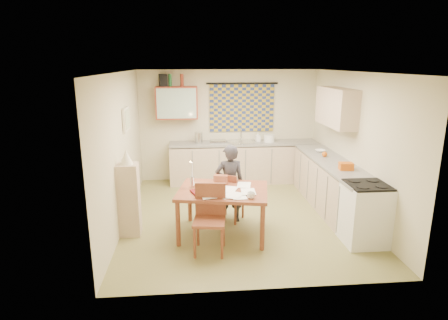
{
  "coord_description": "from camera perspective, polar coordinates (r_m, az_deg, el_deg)",
  "views": [
    {
      "loc": [
        -0.85,
        -6.16,
        2.65
      ],
      "look_at": [
        -0.28,
        0.2,
        0.98
      ],
      "focal_mm": 30.0,
      "sensor_mm": 36.0,
      "label": 1
    }
  ],
  "objects": [
    {
      "name": "dish_rack",
      "position": [
        8.31,
        -0.92,
        2.85
      ],
      "size": [
        0.35,
        0.31,
        0.06
      ],
      "primitive_type": "cube",
      "rotation": [
        0.0,
        0.0,
        -0.01
      ],
      "color": "silver",
      "rests_on": "counter_back"
    },
    {
      "name": "kettle",
      "position": [
        8.27,
        -3.89,
        3.4
      ],
      "size": [
        0.19,
        0.19,
        0.24
      ],
      "primitive_type": "cylinder",
      "rotation": [
        0.0,
        0.0,
        0.08
      ],
      "color": "silver",
      "rests_on": "counter_back"
    },
    {
      "name": "stove",
      "position": [
        6.0,
        20.66,
        -7.67
      ],
      "size": [
        0.6,
        0.6,
        0.94
      ],
      "color": "white",
      "rests_on": "floor"
    },
    {
      "name": "letter_rack",
      "position": [
        5.98,
        -0.51,
        -3.06
      ],
      "size": [
        0.24,
        0.15,
        0.16
      ],
      "primitive_type": "cube",
      "rotation": [
        0.0,
        0.0,
        -0.26
      ],
      "color": "brown",
      "rests_on": "dining_table"
    },
    {
      "name": "soap_bottle",
      "position": [
        8.46,
        5.19,
        3.52
      ],
      "size": [
        0.14,
        0.14,
        0.21
      ],
      "primitive_type": "imported",
      "rotation": [
        0.0,
        0.0,
        0.23
      ],
      "color": "white",
      "rests_on": "counter_back"
    },
    {
      "name": "magazine",
      "position": [
        5.6,
        -4.81,
        -5.09
      ],
      "size": [
        0.39,
        0.42,
        0.03
      ],
      "primitive_type": "imported",
      "rotation": [
        0.0,
        0.0,
        0.31
      ],
      "color": "maroon",
      "rests_on": "dining_table"
    },
    {
      "name": "book",
      "position": [
        5.76,
        -4.28,
        -4.55
      ],
      "size": [
        0.43,
        0.44,
        0.02
      ],
      "primitive_type": "imported",
      "rotation": [
        0.0,
        0.0,
        -0.66
      ],
      "color": "#C2550D",
      "rests_on": "dining_table"
    },
    {
      "name": "speaker",
      "position": [
        8.27,
        -9.26,
        11.91
      ],
      "size": [
        0.2,
        0.23,
        0.26
      ],
      "primitive_type": "cube",
      "rotation": [
        0.0,
        0.0,
        0.22
      ],
      "color": "black",
      "rests_on": "wall_cabinet"
    },
    {
      "name": "wall_back",
      "position": [
        8.58,
        0.68,
        5.27
      ],
      "size": [
        4.0,
        0.02,
        2.5
      ],
      "primitive_type": "cube",
      "color": "beige",
      "rests_on": "floor"
    },
    {
      "name": "chair_far",
      "position": [
        6.48,
        0.91,
        -6.94
      ],
      "size": [
        0.53,
        0.53,
        0.86
      ],
      "rotation": [
        0.0,
        0.0,
        2.61
      ],
      "color": "brown",
      "rests_on": "floor"
    },
    {
      "name": "dining_table",
      "position": [
        5.92,
        -0.15,
        -7.9
      ],
      "size": [
        1.53,
        1.27,
        0.75
      ],
      "rotation": [
        0.0,
        0.0,
        -0.19
      ],
      "color": "brown",
      "rests_on": "floor"
    },
    {
      "name": "chair_near",
      "position": [
        5.45,
        -2.2,
        -10.88
      ],
      "size": [
        0.5,
        0.5,
        0.98
      ],
      "rotation": [
        0.0,
        0.0,
        -0.14
      ],
      "color": "brown",
      "rests_on": "floor"
    },
    {
      "name": "counter_right",
      "position": [
        7.13,
        16.21,
        -3.92
      ],
      "size": [
        0.62,
        2.95,
        0.92
      ],
      "color": "tan",
      "rests_on": "floor"
    },
    {
      "name": "papers",
      "position": [
        5.68,
        0.03,
        -4.78
      ],
      "size": [
        0.9,
        0.84,
        0.02
      ],
      "rotation": [
        0.0,
        0.0,
        -0.19
      ],
      "color": "white",
      "rests_on": "dining_table"
    },
    {
      "name": "ceiling",
      "position": [
        6.22,
        2.85,
        13.34
      ],
      "size": [
        4.0,
        4.5,
        0.02
      ],
      "primitive_type": "cube",
      "color": "white",
      "rests_on": "floor"
    },
    {
      "name": "bowl",
      "position": [
        7.68,
        14.45,
        1.35
      ],
      "size": [
        0.24,
        0.24,
        0.05
      ],
      "primitive_type": "imported",
      "rotation": [
        0.0,
        0.0,
        0.12
      ],
      "color": "white",
      "rests_on": "counter_right"
    },
    {
      "name": "tap",
      "position": [
        8.52,
        2.63,
        3.89
      ],
      "size": [
        0.03,
        0.03,
        0.28
      ],
      "primitive_type": "cylinder",
      "rotation": [
        0.0,
        0.0,
        -0.16
      ],
      "color": "silver",
      "rests_on": "counter_back"
    },
    {
      "name": "sink",
      "position": [
        8.38,
        2.72,
        2.45
      ],
      "size": [
        0.66,
        0.59,
        0.1
      ],
      "primitive_type": "cube",
      "rotation": [
        0.0,
        0.0,
        0.29
      ],
      "color": "silver",
      "rests_on": "counter_back"
    },
    {
      "name": "candle",
      "position": [
        5.84,
        -4.93,
        -1.42
      ],
      "size": [
        0.03,
        0.03,
        0.22
      ],
      "primitive_type": "cylinder",
      "rotation": [
        0.0,
        0.0,
        -0.12
      ],
      "color": "white",
      "rests_on": "dining_table"
    },
    {
      "name": "fruit_orange",
      "position": [
        7.31,
        15.08,
        0.85
      ],
      "size": [
        0.1,
        0.1,
        0.1
      ],
      "primitive_type": "sphere",
      "color": "#C2550D",
      "rests_on": "counter_right"
    },
    {
      "name": "wall_left",
      "position": [
        6.43,
        -15.36,
        1.54
      ],
      "size": [
        0.02,
        4.5,
        2.5
      ],
      "primitive_type": "cube",
      "color": "beige",
      "rests_on": "floor"
    },
    {
      "name": "curtain_rod",
      "position": [
        8.45,
        2.8,
        11.59
      ],
      "size": [
        1.6,
        0.04,
        0.04
      ],
      "primitive_type": "cylinder",
      "rotation": [
        0.0,
        1.57,
        0.0
      ],
      "color": "black",
      "rests_on": "wall_back"
    },
    {
      "name": "mug",
      "position": [
        5.43,
        4.15,
        -5.38
      ],
      "size": [
        0.13,
        0.13,
        0.09
      ],
      "primitive_type": "imported",
      "rotation": [
        0.0,
        0.0,
        0.04
      ],
      "color": "white",
      "rests_on": "dining_table"
    },
    {
      "name": "lampshade",
      "position": [
        5.84,
        -14.69,
        0.44
      ],
      "size": [
        0.2,
        0.2,
        0.22
      ],
      "primitive_type": "cone",
      "color": "beige",
      "rests_on": "shelf_stand"
    },
    {
      "name": "wall_cabinet_glass",
      "position": [
        8.12,
        -7.25,
        8.54
      ],
      "size": [
        0.84,
        0.02,
        0.64
      ],
      "primitive_type": "cube",
      "color": "#99B2A5",
      "rests_on": "wall_back"
    },
    {
      "name": "floor",
      "position": [
        6.77,
        2.58,
        -8.51
      ],
      "size": [
        4.0,
        4.5,
        0.02
      ],
      "primitive_type": "cube",
      "color": "olive",
      "rests_on": "ground"
    },
    {
      "name": "shelf_stand",
      "position": [
        6.04,
        -14.27,
        -5.9
      ],
      "size": [
        0.32,
        0.3,
        1.15
      ],
      "primitive_type": "cube",
      "color": "tan",
      "rests_on": "floor"
    },
    {
      "name": "wall_right",
      "position": [
        6.94,
        19.4,
        2.17
      ],
      "size": [
        0.02,
        4.5,
        2.5
      ],
      "primitive_type": "cube",
      "color": "beige",
      "rests_on": "floor"
    },
    {
      "name": "framed_print",
      "position": [
        6.73,
        -14.7,
        6.05
      ],
      "size": [
        0.04,
        0.5,
        0.4
      ],
      "primitive_type": "cube",
      "color": "beige",
      "rests_on": "wall_left"
    },
    {
      "name": "window_blind",
      "position": [
        8.52,
        2.74,
        7.9
      ],
      "size": [
        1.45,
        0.03,
        1.05
      ],
      "primitive_type": "cube",
      "color": "navy",
      "rests_on": "wall_back"
    },
    {
      "name": "upper_cabinet_right",
      "position": [
        7.27,
        16.73,
        7.73
      ],
      "size": [
        0.34,
        1.3,
        0.7
      ],
      "primitive_type": "cube",
      "color": "tan",
      "rests_on": "wall_right"
    },
    {
      "name": "print_canvas",
      "position": [
        6.72,
        -14.48,
        6.06
      ],
      "size": [
        0.01,
        0.42,
        0.32
      ],
      "primitive_type": "cube",
      "color": "silver",
      "rests_on": "wall_left"
    },
    {
      "name": "mixing_bowl",
      "position": [
        8.46,
        6.89,
        3.3
      ],
      "size": [
        0.27,
        0.27,
        0.16
      ],
      "primitive_type": "cylinder",
      "rotation": [
        0.0,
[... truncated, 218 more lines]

